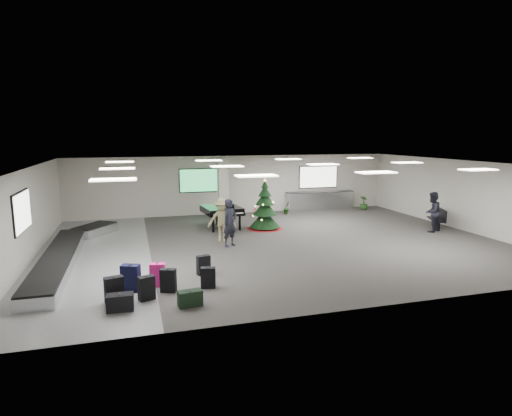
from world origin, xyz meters
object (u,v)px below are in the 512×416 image
object	(u,v)px
service_counter	(320,200)
grand_piano	(222,210)
baggage_carousel	(67,252)
bench	(438,217)
pink_suitcase	(158,275)
christmas_tree	(265,211)
potted_plant_right	(364,203)
traveler_b	(222,220)
traveler_bench	(432,212)
traveler_a	(230,223)
potted_plant_left	(286,208)

from	to	relation	value
service_counter	grand_piano	world-z (taller)	grand_piano
baggage_carousel	bench	bearing A→B (deg)	1.94
service_counter	pink_suitcase	size ratio (longest dim) A/B	5.80
baggage_carousel	pink_suitcase	bearing A→B (deg)	-52.64
christmas_tree	potted_plant_right	world-z (taller)	christmas_tree
baggage_carousel	pink_suitcase	distance (m)	4.79
traveler_b	traveler_bench	xyz separation A→B (m)	(9.44, -0.94, 0.01)
baggage_carousel	pink_suitcase	world-z (taller)	pink_suitcase
baggage_carousel	bench	size ratio (longest dim) A/B	6.22
baggage_carousel	traveler_a	size ratio (longest dim) A/B	5.18
bench	traveler_b	xyz separation A→B (m)	(-10.26, 0.36, 0.36)
bench	potted_plant_right	bearing A→B (deg)	122.09
christmas_tree	traveler_b	xyz separation A→B (m)	(-2.41, -1.79, 0.08)
traveler_bench	bench	bearing A→B (deg)	-173.03
traveler_bench	grand_piano	bearing A→B (deg)	-49.03
grand_piano	traveler_a	world-z (taller)	traveler_a
christmas_tree	bench	world-z (taller)	christmas_tree
potted_plant_left	potted_plant_right	distance (m)	4.84
service_counter	bench	world-z (taller)	service_counter
traveler_a	traveler_bench	xyz separation A→B (m)	(9.31, -0.07, -0.03)
baggage_carousel	service_counter	distance (m)	14.50
service_counter	bench	distance (m)	6.97
baggage_carousel	grand_piano	size ratio (longest dim) A/B	4.34
baggage_carousel	potted_plant_right	xyz separation A→B (m)	(15.30, 5.99, 0.19)
baggage_carousel	traveler_b	distance (m)	5.89
potted_plant_right	baggage_carousel	bearing A→B (deg)	-158.64
service_counter	potted_plant_left	distance (m)	2.51
bench	christmas_tree	bearing A→B (deg)	-171.04
grand_piano	christmas_tree	bearing A→B (deg)	-25.34
baggage_carousel	potted_plant_right	world-z (taller)	potted_plant_right
potted_plant_right	traveler_bench	bearing A→B (deg)	-90.75
christmas_tree	traveler_bench	distance (m)	7.55
baggage_carousel	traveler_bench	xyz separation A→B (m)	(15.23, -0.03, 0.70)
baggage_carousel	bench	distance (m)	16.06
potted_plant_left	christmas_tree	bearing A→B (deg)	-125.09
potted_plant_left	traveler_bench	bearing A→B (deg)	-51.43
traveler_bench	potted_plant_right	xyz separation A→B (m)	(0.08, 6.02, -0.50)
pink_suitcase	bench	size ratio (longest dim) A/B	0.45
traveler_b	potted_plant_right	distance (m)	10.80
baggage_carousel	christmas_tree	size ratio (longest dim) A/B	4.07
potted_plant_left	traveler_b	bearing A→B (deg)	-132.95
christmas_tree	grand_piano	world-z (taller)	christmas_tree
service_counter	bench	bearing A→B (deg)	-62.63
traveler_b	bench	bearing A→B (deg)	14.05
christmas_tree	grand_piano	size ratio (longest dim) A/B	1.06
christmas_tree	potted_plant_right	xyz separation A→B (m)	(7.11, 3.28, -0.41)
bench	pink_suitcase	bearing A→B (deg)	-137.37
pink_suitcase	potted_plant_left	world-z (taller)	potted_plant_left
traveler_a	bench	bearing A→B (deg)	-27.90
grand_piano	traveler_bench	size ratio (longest dim) A/B	1.23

